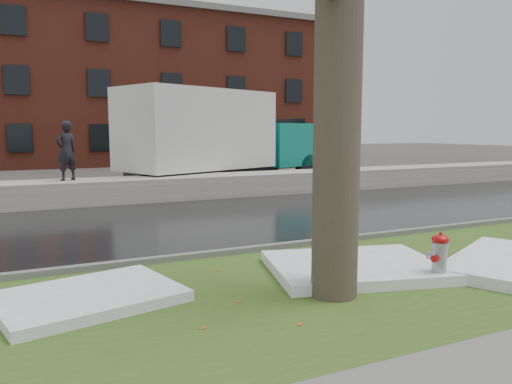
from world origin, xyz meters
name	(u,v)px	position (x,y,z in m)	size (l,w,h in m)	color
ground	(326,261)	(0.00, 0.00, 0.00)	(120.00, 120.00, 0.00)	#47423D
verge	(372,279)	(0.00, -1.25, 0.02)	(60.00, 4.50, 0.04)	#2F4918
road	(228,219)	(0.00, 4.50, 0.01)	(60.00, 7.00, 0.03)	black
parking_lot	(149,185)	(0.00, 13.00, 0.01)	(60.00, 9.00, 0.03)	slate
curb	(297,245)	(0.00, 1.00, 0.07)	(60.00, 0.15, 0.14)	slate
snowbank	(179,188)	(0.00, 8.70, 0.38)	(60.00, 1.60, 0.75)	#ADA99E
brick_building	(118,91)	(2.00, 30.00, 5.00)	(26.00, 12.00, 10.00)	maroon
bg_tree_right	(329,115)	(16.00, 24.00, 3.33)	(1.40, 1.62, 6.50)	brown
fire_hydrant	(439,256)	(0.71, -1.86, 0.44)	(0.37, 0.35, 0.75)	#919398
box_truck	(221,137)	(2.50, 11.30, 1.98)	(11.06, 5.94, 3.74)	black
worker	(66,151)	(-3.43, 8.79, 1.64)	(0.65, 0.43, 1.78)	black
snow_patch_near	(355,267)	(-0.05, -0.88, 0.12)	(2.60, 2.00, 0.16)	white
snow_patch_far	(89,297)	(-4.00, -0.53, 0.11)	(2.20, 1.60, 0.14)	white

